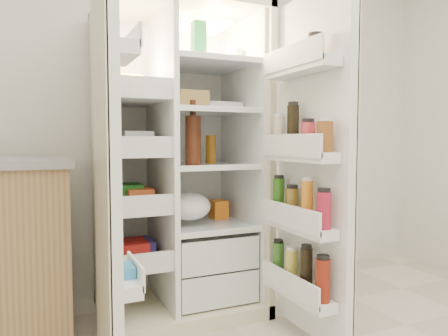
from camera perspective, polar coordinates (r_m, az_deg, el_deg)
name	(u,v)px	position (r m, az deg, el deg)	size (l,w,h in m)	color
wall_back	(188,94)	(2.99, -4.82, 9.88)	(4.00, 0.02, 2.70)	silver
refrigerator	(179,188)	(2.60, -6.06, -2.64)	(0.92, 0.70, 1.80)	beige
freezer_door	(108,173)	(1.88, -15.34, -0.59)	(0.15, 0.40, 1.72)	white
fridge_door	(311,172)	(2.17, 11.58, -0.54)	(0.17, 0.58, 1.72)	white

